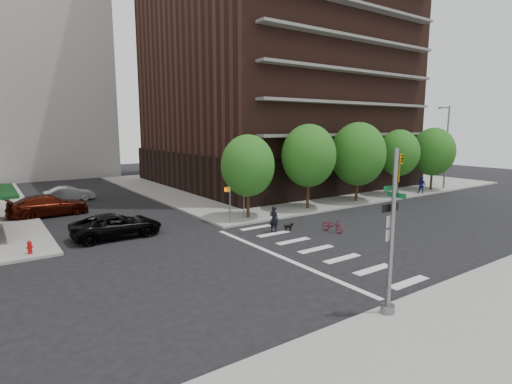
% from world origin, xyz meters
% --- Properties ---
extents(ground, '(120.00, 120.00, 0.00)m').
position_xyz_m(ground, '(0.00, 0.00, 0.00)').
color(ground, black).
rests_on(ground, ground).
extents(sidewalk_ne, '(39.00, 33.00, 0.15)m').
position_xyz_m(sidewalk_ne, '(20.50, 23.50, 0.07)').
color(sidewalk_ne, gray).
rests_on(sidewalk_ne, ground).
extents(crosswalk, '(3.85, 13.00, 0.01)m').
position_xyz_m(crosswalk, '(2.21, -0.00, 0.01)').
color(crosswalk, silver).
rests_on(crosswalk, ground).
extents(apartment_tower, '(26.65, 25.50, 45.00)m').
position_xyz_m(apartment_tower, '(18.00, 24.00, 20.91)').
color(apartment_tower, black).
rests_on(apartment_tower, sidewalk_ne).
extents(tree_a, '(4.00, 4.00, 5.90)m').
position_xyz_m(tree_a, '(4.00, 8.50, 4.04)').
color(tree_a, '#301E11').
rests_on(tree_a, sidewalk_ne).
extents(tree_b, '(4.50, 4.50, 6.65)m').
position_xyz_m(tree_b, '(10.00, 8.50, 4.54)').
color(tree_b, '#301E11').
rests_on(tree_b, sidewalk_ne).
extents(tree_c, '(5.00, 5.00, 6.80)m').
position_xyz_m(tree_c, '(16.00, 8.50, 4.45)').
color(tree_c, '#301E11').
rests_on(tree_c, sidewalk_ne).
extents(tree_d, '(4.00, 4.00, 6.20)m').
position_xyz_m(tree_d, '(22.00, 8.50, 4.34)').
color(tree_d, '#301E11').
rests_on(tree_d, sidewalk_ne).
extents(tree_e, '(4.50, 4.50, 6.35)m').
position_xyz_m(tree_e, '(28.00, 8.50, 4.25)').
color(tree_e, '#301E11').
rests_on(tree_e, sidewalk_ne).
extents(traffic_signal, '(0.90, 0.75, 6.00)m').
position_xyz_m(traffic_signal, '(-0.47, -7.49, 2.70)').
color(traffic_signal, slate).
rests_on(traffic_signal, sidewalk_s).
extents(pedestrian_signal, '(2.18, 0.67, 2.60)m').
position_xyz_m(pedestrian_signal, '(2.32, 7.92, 1.85)').
color(pedestrian_signal, slate).
rests_on(pedestrian_signal, sidewalk_ne).
extents(fire_hydrant, '(0.24, 0.24, 0.73)m').
position_xyz_m(fire_hydrant, '(-10.50, 7.80, 0.55)').
color(fire_hydrant, '#A50C0C').
rests_on(fire_hydrant, sidewalk_nw).
extents(streetlamp, '(2.14, 0.22, 9.00)m').
position_xyz_m(streetlamp, '(29.82, 8.20, 5.29)').
color(streetlamp, slate).
rests_on(streetlamp, sidewalk_ne).
extents(parked_car_black, '(2.56, 5.51, 1.53)m').
position_xyz_m(parked_car_black, '(-5.56, 9.00, 0.76)').
color(parked_car_black, black).
rests_on(parked_car_black, ground).
extents(parked_car_maroon, '(2.93, 6.03, 1.69)m').
position_xyz_m(parked_car_maroon, '(-8.20, 18.25, 0.85)').
color(parked_car_maroon, '#3B0E06').
rests_on(parked_car_maroon, ground).
extents(parked_car_silver, '(1.59, 4.31, 1.41)m').
position_xyz_m(parked_car_silver, '(-5.66, 24.16, 0.71)').
color(parked_car_silver, '#AAADB1').
rests_on(parked_car_silver, ground).
extents(scooter, '(0.77, 1.71, 0.87)m').
position_xyz_m(scooter, '(6.55, 2.21, 0.44)').
color(scooter, maroon).
rests_on(scooter, ground).
extents(dog_walker, '(0.75, 0.63, 1.75)m').
position_xyz_m(dog_walker, '(3.31, 4.37, 0.87)').
color(dog_walker, black).
rests_on(dog_walker, ground).
extents(dog, '(0.60, 0.27, 0.50)m').
position_xyz_m(dog, '(4.29, 4.03, 0.31)').
color(dog, black).
rests_on(dog, ground).
extents(pedestrian_far, '(0.97, 0.81, 1.78)m').
position_xyz_m(pedestrian_far, '(24.67, 7.50, 1.04)').
color(pedestrian_far, navy).
rests_on(pedestrian_far, sidewalk_ne).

